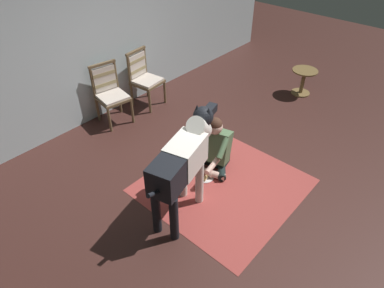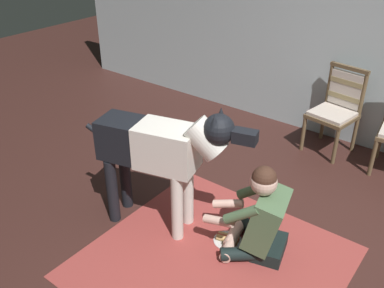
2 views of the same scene
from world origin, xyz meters
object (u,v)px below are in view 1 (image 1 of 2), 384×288
round_side_table (303,79)px  person_sitting_on_floor (214,148)px  hot_dog_on_plate (205,176)px  dining_chair_left_of_pair (110,91)px  large_dog (183,160)px  dining_chair_right_of_pair (143,76)px

round_side_table → person_sitting_on_floor: bearing=-178.4°
hot_dog_on_plate → person_sitting_on_floor: bearing=14.6°
dining_chair_left_of_pair → large_dog: (-0.67, -2.26, 0.23)m
dining_chair_left_of_pair → dining_chair_right_of_pair: same height
dining_chair_left_of_pair → large_dog: large_dog is taller
dining_chair_right_of_pair → round_side_table: bearing=-41.6°
large_dog → round_side_table: (3.61, 0.30, -0.48)m
person_sitting_on_floor → hot_dog_on_plate: (-0.25, -0.06, -0.31)m
dining_chair_right_of_pair → hot_dog_on_plate: 2.31m
person_sitting_on_floor → large_dog: size_ratio=0.55×
large_dog → round_side_table: large_dog is taller
dining_chair_left_of_pair → round_side_table: bearing=-33.7°
person_sitting_on_floor → dining_chair_right_of_pair: bearing=74.7°
hot_dog_on_plate → round_side_table: bearing=2.7°
dining_chair_left_of_pair → round_side_table: (2.94, -1.96, -0.25)m
dining_chair_right_of_pair → hot_dog_on_plate: dining_chair_right_of_pair is taller
large_dog → hot_dog_on_plate: large_dog is taller
large_dog → dining_chair_right_of_pair: bearing=58.2°
dining_chair_left_of_pair → person_sitting_on_floor: size_ratio=1.20×
large_dog → round_side_table: size_ratio=3.06×
dining_chair_left_of_pair → hot_dog_on_plate: (-0.08, -2.10, -0.52)m
dining_chair_right_of_pair → hot_dog_on_plate: size_ratio=3.98×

